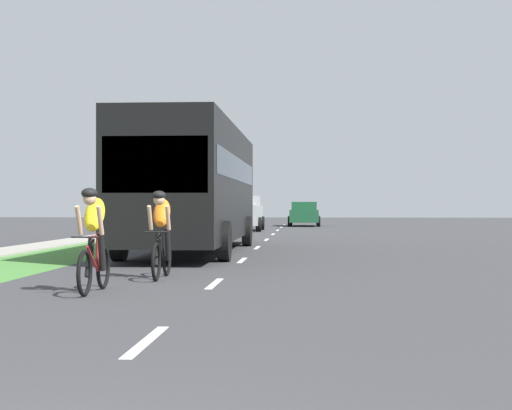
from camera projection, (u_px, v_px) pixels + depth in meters
The scene contains 9 objects.
ground_plane at pixel (255, 250), 23.20m from camera, with size 120.00×120.00×0.00m, color #38383A.
grass_verge at pixel (92, 249), 23.52m from camera, with size 2.51×70.00×0.01m, color #478438.
sidewalk_concrete at pixel (27, 249), 23.65m from camera, with size 1.45×70.00×0.10m, color #9E998E.
lane_markings_center at pixel (262, 243), 27.19m from camera, with size 0.12×52.20×0.01m.
cyclist_lead at pixel (94, 239), 11.84m from camera, with size 0.42×1.72×1.58m.
cyclist_trailing at pixel (161, 234), 14.12m from camera, with size 0.42×1.72×1.58m.
bus_black at pixel (194, 182), 22.23m from camera, with size 2.78×11.60×3.48m.
suv_silver at pixel (242, 212), 40.41m from camera, with size 2.15×4.70×1.79m.
sedan_dark_green at pixel (304, 214), 49.32m from camera, with size 1.98×4.30×1.52m.
Camera 1 is at (1.56, -3.15, 1.33)m, focal length 55.18 mm.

